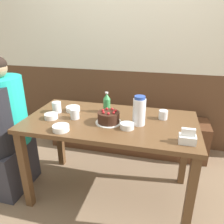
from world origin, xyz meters
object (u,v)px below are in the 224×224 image
object	(u,v)px
glass_water_tall	(75,114)
glass_tumbler_short	(57,107)
water_pitcher	(139,111)
bench_seat	(127,132)
bowl_sauce_shallow	(61,128)
bowl_soup_white	(127,126)
bowl_side_dish	(73,109)
bowl_rice_small	(51,116)
glass_shot_small	(163,115)
soju_bottle	(107,103)
person_teal_shirt	(8,126)
birthday_cake	(109,118)
napkin_holder	(187,138)

from	to	relation	value
glass_water_tall	glass_tumbler_short	distance (m)	0.23
water_pitcher	bench_seat	bearing A→B (deg)	105.31
bowl_sauce_shallow	glass_tumbler_short	distance (m)	0.37
bowl_soup_white	bowl_side_dish	size ratio (longest dim) A/B	0.85
bowl_rice_small	glass_water_tall	bearing A→B (deg)	13.96
glass_shot_small	glass_tumbler_short	bearing A→B (deg)	-174.93
bench_seat	bowl_soup_white	distance (m)	1.11
bowl_side_dish	bowl_sauce_shallow	distance (m)	0.38
soju_bottle	person_teal_shirt	distance (m)	0.94
soju_bottle	bowl_sauce_shallow	distance (m)	0.49
bench_seat	bowl_soup_white	size ratio (longest dim) A/B	18.06
birthday_cake	bowl_soup_white	distance (m)	0.17
bowl_rice_small	glass_shot_small	size ratio (longest dim) A/B	1.49
soju_bottle	person_teal_shirt	size ratio (longest dim) A/B	0.15
napkin_holder	bowl_side_dish	world-z (taller)	napkin_holder
soju_bottle	bench_seat	bearing A→B (deg)	83.84
soju_bottle	glass_tumbler_short	distance (m)	0.44
bowl_side_dish	glass_water_tall	world-z (taller)	glass_water_tall
soju_bottle	bowl_side_dish	world-z (taller)	soju_bottle
birthday_cake	bowl_sauce_shallow	size ratio (longest dim) A/B	1.68
bowl_rice_small	glass_tumbler_short	world-z (taller)	glass_tumbler_short
birthday_cake	glass_shot_small	world-z (taller)	birthday_cake
water_pitcher	soju_bottle	distance (m)	0.36
soju_bottle	glass_shot_small	distance (m)	0.49
bench_seat	bowl_soup_white	xyz separation A→B (m)	(0.16, -0.95, 0.56)
bench_seat	bowl_rice_small	xyz separation A→B (m)	(-0.48, -0.92, 0.56)
soju_bottle	glass_tumbler_short	world-z (taller)	soju_bottle
birthday_cake	glass_shot_small	size ratio (longest dim) A/B	2.84
bowl_side_dish	glass_shot_small	size ratio (longest dim) A/B	1.68
glass_water_tall	soju_bottle	bearing A→B (deg)	42.57
water_pitcher	glass_tumbler_short	xyz separation A→B (m)	(-0.73, 0.07, -0.06)
napkin_holder	bowl_rice_small	xyz separation A→B (m)	(-1.06, 0.14, -0.02)
napkin_holder	bowl_soup_white	bearing A→B (deg)	164.90
soju_bottle	napkin_holder	bearing A→B (deg)	-30.76
bench_seat	napkin_holder	distance (m)	1.34
birthday_cake	glass_tumbler_short	distance (m)	0.51
glass_shot_small	soju_bottle	bearing A→B (deg)	176.33
glass_water_tall	water_pitcher	bearing A→B (deg)	1.78
bench_seat	glass_shot_small	size ratio (longest dim) A/B	25.71
bowl_soup_white	glass_water_tall	size ratio (longest dim) A/B	1.26
bowl_side_dish	bowl_rice_small	bearing A→B (deg)	-119.24
bowl_soup_white	bowl_side_dish	world-z (taller)	same
bowl_sauce_shallow	person_teal_shirt	bearing A→B (deg)	162.02
birthday_cake	glass_water_tall	xyz separation A→B (m)	(-0.29, 0.01, -0.00)
bowl_sauce_shallow	glass_tumbler_short	bearing A→B (deg)	121.49
birthday_cake	glass_water_tall	world-z (taller)	birthday_cake
birthday_cake	glass_tumbler_short	bearing A→B (deg)	168.68
soju_bottle	glass_water_tall	bearing A→B (deg)	-137.43
bowl_soup_white	glass_shot_small	world-z (taller)	glass_shot_small
soju_bottle	person_teal_shirt	world-z (taller)	person_teal_shirt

